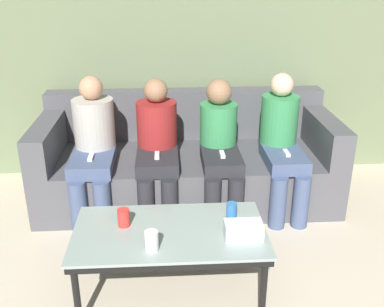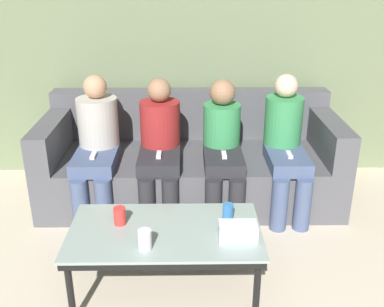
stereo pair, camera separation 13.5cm
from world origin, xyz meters
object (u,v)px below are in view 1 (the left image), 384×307
cup_near_right (152,241)px  seated_person_mid_left (157,144)px  cup_near_left (124,218)px  tissue_box (243,230)px  coffee_table (170,236)px  seated_person_right_end (282,141)px  seated_person_mid_right (220,144)px  couch (187,162)px  seated_person_left_end (93,144)px  cup_far_center (232,211)px

cup_near_right → seated_person_mid_left: seated_person_mid_left is taller
cup_near_left → tissue_box: size_ratio=0.50×
coffee_table → seated_person_right_end: size_ratio=1.03×
tissue_box → seated_person_mid_left: size_ratio=0.20×
cup_near_left → seated_person_mid_right: size_ratio=0.10×
couch → seated_person_left_end: bearing=-163.2°
seated_person_mid_right → seated_person_right_end: bearing=0.5°
coffee_table → seated_person_right_end: seated_person_right_end is taller
cup_near_right → cup_far_center: size_ratio=1.10×
coffee_table → seated_person_mid_left: seated_person_mid_left is taller
couch → seated_person_mid_right: size_ratio=2.32×
couch → cup_near_left: 1.33m
seated_person_right_end → coffee_table: bearing=-131.1°
cup_near_right → cup_far_center: (0.49, 0.30, -0.01)m
tissue_box → seated_person_mid_right: bearing=89.9°
cup_near_right → seated_person_right_end: (1.04, 1.26, 0.08)m
coffee_table → seated_person_left_end: size_ratio=1.03×
cup_near_right → tissue_box: (0.53, 0.09, -0.01)m
cup_near_left → coffee_table: bearing=-14.4°
coffee_table → seated_person_left_end: seated_person_left_end is taller
cup_near_left → seated_person_left_end: 1.06m
cup_far_center → seated_person_mid_left: seated_person_mid_left is taller
cup_near_left → couch: bearing=70.2°
seated_person_left_end → cup_far_center: bearing=-44.8°
seated_person_left_end → seated_person_mid_right: 1.02m
coffee_table → cup_near_left: bearing=165.6°
cup_near_right → cup_far_center: cup_near_right is taller
seated_person_mid_right → seated_person_right_end: 0.51m
tissue_box → couch: bearing=100.1°
cup_near_right → cup_far_center: bearing=32.0°
couch → seated_person_left_end: seated_person_left_end is taller
seated_person_mid_left → seated_person_right_end: 1.02m
coffee_table → cup_near_left: (-0.27, 0.07, 0.10)m
couch → cup_near_right: bearing=-100.3°
cup_near_left → seated_person_left_end: (-0.31, 1.01, 0.09)m
cup_near_right → seated_person_right_end: 1.64m
couch → seated_person_mid_left: 0.44m
couch → cup_near_left: couch is taller
coffee_table → seated_person_mid_right: (0.43, 1.07, 0.17)m
cup_far_center → seated_person_mid_right: size_ratio=0.10×
cup_far_center → seated_person_left_end: 1.38m
cup_near_right → tissue_box: tissue_box is taller
seated_person_mid_right → seated_person_right_end: size_ratio=0.96×
couch → coffee_table: (-0.17, -1.31, 0.09)m
cup_near_left → seated_person_mid_left: size_ratio=0.10×
cup_far_center → seated_person_right_end: (0.55, 0.96, 0.09)m
cup_far_center → seated_person_right_end: seated_person_right_end is taller
couch → cup_far_center: 1.23m
seated_person_mid_left → seated_person_right_end: (1.02, -0.01, 0.01)m
tissue_box → seated_person_left_end: 1.56m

